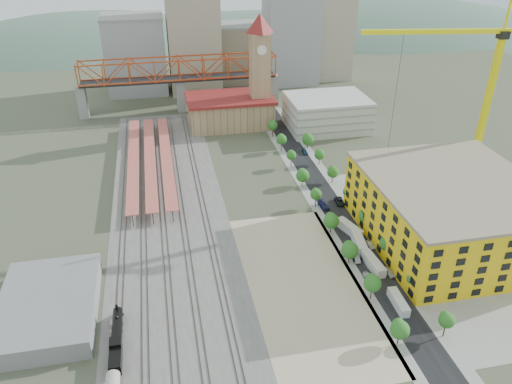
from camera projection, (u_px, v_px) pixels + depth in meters
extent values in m
plane|color=#474C38|center=(288.00, 219.00, 155.21)|extent=(400.00, 400.00, 0.00)
cube|color=#605E59|center=(168.00, 202.00, 163.84)|extent=(36.00, 165.00, 0.06)
cube|color=tan|center=(304.00, 285.00, 127.55)|extent=(28.00, 67.00, 0.06)
cube|color=black|center=(322.00, 191.00, 170.84)|extent=(12.00, 170.00, 0.06)
cube|color=gray|center=(306.00, 192.00, 169.88)|extent=(3.00, 170.00, 0.04)
cube|color=gray|center=(337.00, 189.00, 171.81)|extent=(3.00, 170.00, 0.04)
cube|color=gray|center=(454.00, 238.00, 146.00)|extent=(50.00, 90.00, 0.06)
cube|color=#382B23|center=(122.00, 207.00, 161.20)|extent=(0.12, 160.00, 0.18)
cube|color=#382B23|center=(127.00, 206.00, 161.45)|extent=(0.12, 160.00, 0.18)
cube|color=#382B23|center=(141.00, 205.00, 162.25)|extent=(0.12, 160.00, 0.18)
cube|color=#382B23|center=(146.00, 204.00, 162.51)|extent=(0.12, 160.00, 0.18)
cube|color=#382B23|center=(160.00, 203.00, 163.31)|extent=(0.12, 160.00, 0.18)
cube|color=#382B23|center=(164.00, 203.00, 163.56)|extent=(0.12, 160.00, 0.18)
cube|color=#382B23|center=(178.00, 201.00, 164.36)|extent=(0.12, 160.00, 0.18)
cube|color=#382B23|center=(183.00, 201.00, 164.62)|extent=(0.12, 160.00, 0.18)
cube|color=#382B23|center=(199.00, 199.00, 165.59)|extent=(0.12, 160.00, 0.18)
cube|color=#382B23|center=(204.00, 199.00, 165.84)|extent=(0.12, 160.00, 0.18)
cube|color=#BF494F|center=(133.00, 159.00, 183.50)|extent=(4.00, 80.00, 0.25)
cylinder|color=black|center=(134.00, 164.00, 184.47)|extent=(0.24, 0.24, 4.00)
cube|color=#BF494F|center=(150.00, 158.00, 184.55)|extent=(4.00, 80.00, 0.25)
cylinder|color=black|center=(150.00, 163.00, 185.53)|extent=(0.24, 0.24, 4.00)
cube|color=#BF494F|center=(166.00, 156.00, 185.61)|extent=(4.00, 80.00, 0.25)
cylinder|color=black|center=(167.00, 161.00, 186.58)|extent=(0.24, 0.24, 4.00)
cube|color=tan|center=(230.00, 112.00, 221.55)|extent=(36.00, 22.00, 12.00)
cube|color=maroon|center=(230.00, 98.00, 218.38)|extent=(38.00, 24.00, 1.20)
cube|color=tan|center=(260.00, 81.00, 215.30)|extent=(8.00, 8.00, 40.00)
pyramid|color=maroon|center=(260.00, 13.00, 201.65)|extent=(12.00, 12.00, 8.00)
cylinder|color=white|center=(262.00, 50.00, 204.97)|extent=(4.00, 0.30, 4.00)
cube|color=silver|center=(327.00, 113.00, 218.00)|extent=(34.00, 26.00, 14.00)
cube|color=gray|center=(83.00, 102.00, 229.07)|extent=(4.00, 6.00, 15.00)
cube|color=gray|center=(273.00, 90.00, 244.88)|extent=(4.00, 6.00, 15.00)
cube|color=gray|center=(181.00, 96.00, 236.98)|extent=(4.00, 6.00, 15.00)
cube|color=black|center=(180.00, 79.00, 233.08)|extent=(90.00, 9.00, 1.00)
cube|color=yellow|center=(450.00, 213.00, 141.10)|extent=(44.00, 50.00, 18.00)
cube|color=gray|center=(457.00, 183.00, 136.52)|extent=(44.60, 50.60, 0.80)
cube|color=gray|center=(48.00, 307.00, 116.74)|extent=(22.00, 32.00, 5.00)
cube|color=#9EA0A3|center=(136.00, 55.00, 257.80)|extent=(30.00, 25.00, 38.00)
cube|color=#B2A58C|center=(194.00, 41.00, 255.38)|extent=(26.00, 22.00, 52.00)
cube|color=gray|center=(241.00, 53.00, 278.31)|extent=(24.00, 24.00, 30.00)
cube|color=#9EA0A3|center=(291.00, 27.00, 267.02)|extent=(28.00, 22.00, 60.00)
cube|color=#B2A58C|center=(330.00, 38.00, 279.41)|extent=(22.00, 20.00, 44.00)
cube|color=brown|center=(214.00, 54.00, 285.38)|extent=(20.00, 20.00, 26.00)
ellipsoid|color=#4C6B59|center=(104.00, 131.00, 396.69)|extent=(396.00, 216.00, 180.00)
ellipsoid|color=#4C6B59|center=(252.00, 146.00, 429.47)|extent=(484.00, 264.00, 220.00)
ellipsoid|color=#4C6B59|center=(385.00, 112.00, 439.83)|extent=(418.00, 228.00, 190.00)
cylinder|color=black|center=(117.00, 327.00, 111.56)|extent=(2.25, 10.82, 2.25)
cube|color=black|center=(116.00, 346.00, 106.45)|extent=(2.53, 2.71, 2.89)
cylinder|color=black|center=(117.00, 308.00, 114.62)|extent=(0.63, 0.63, 1.44)
sphere|color=black|center=(117.00, 317.00, 112.53)|extent=(0.90, 0.90, 0.90)
cone|color=black|center=(119.00, 313.00, 117.46)|extent=(2.34, 1.44, 2.34)
cube|color=black|center=(115.00, 362.00, 103.25)|extent=(2.53, 5.41, 2.53)
cube|color=#FFF210|center=(483.00, 119.00, 160.67)|extent=(1.80, 1.80, 50.50)
cube|color=black|center=(503.00, 35.00, 147.82)|extent=(2.81, 2.81, 2.24)
cube|color=#FFF210|center=(433.00, 32.00, 146.43)|extent=(42.33, 8.01, 1.35)
cube|color=#FFF210|center=(508.00, 15.00, 145.08)|extent=(0.56, 0.56, 8.98)
cube|color=silver|center=(398.00, 302.00, 120.06)|extent=(2.67, 8.85, 2.40)
cube|color=silver|center=(373.00, 264.00, 132.99)|extent=(3.33, 10.03, 2.70)
cube|color=silver|center=(359.00, 243.00, 141.45)|extent=(4.02, 10.19, 2.71)
cube|color=silver|center=(349.00, 228.00, 148.02)|extent=(5.52, 10.10, 2.68)
imported|color=silver|center=(368.00, 277.00, 129.19)|extent=(2.02, 4.17, 1.37)
imported|color=gray|center=(357.00, 258.00, 136.26)|extent=(2.15, 4.48, 1.42)
imported|color=black|center=(355.00, 256.00, 137.04)|extent=(2.58, 5.21, 1.42)
imported|color=navy|center=(323.00, 205.00, 160.71)|extent=(2.97, 5.74, 1.59)
imported|color=silver|center=(389.00, 272.00, 130.76)|extent=(2.42, 4.59, 1.49)
imported|color=#A9AAAF|center=(370.00, 245.00, 141.75)|extent=(1.86, 4.13, 1.31)
imported|color=black|center=(340.00, 201.00, 162.94)|extent=(3.15, 5.81, 1.55)
imported|color=#1A324C|center=(305.00, 152.00, 197.29)|extent=(2.05, 4.66, 1.33)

